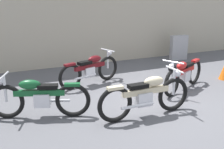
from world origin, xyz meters
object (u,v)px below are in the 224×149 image
(motorcycle_green, at_px, (39,97))
(motorcycle_red, at_px, (184,74))
(motorcycle_cream, at_px, (146,95))
(stone_marker, at_px, (179,48))
(helmet, at_px, (172,68))
(motorcycle_maroon, at_px, (90,69))

(motorcycle_green, distance_m, motorcycle_red, 3.74)
(motorcycle_red, height_order, motorcycle_cream, motorcycle_cream)
(stone_marker, xyz_separation_m, motorcycle_cream, (-3.77, -3.89, -0.01))
(helmet, height_order, motorcycle_green, motorcycle_green)
(motorcycle_green, bearing_deg, motorcycle_cream, 178.31)
(helmet, distance_m, motorcycle_red, 1.68)
(motorcycle_red, xyz_separation_m, motorcycle_maroon, (-2.05, 1.43, 0.01))
(motorcycle_green, bearing_deg, motorcycle_maroon, -115.70)
(stone_marker, height_order, motorcycle_green, stone_marker)
(motorcycle_green, bearing_deg, motorcycle_red, -156.61)
(stone_marker, xyz_separation_m, motorcycle_green, (-5.78, -3.06, -0.02))
(stone_marker, distance_m, motorcycle_cream, 5.42)
(stone_marker, bearing_deg, motorcycle_cream, -134.05)
(motorcycle_cream, height_order, motorcycle_maroon, motorcycle_cream)
(motorcycle_red, distance_m, motorcycle_cream, 1.99)
(helmet, bearing_deg, stone_marker, 47.51)
(motorcycle_cream, xyz_separation_m, motorcycle_maroon, (-0.32, 2.43, -0.02))
(stone_marker, xyz_separation_m, motorcycle_maroon, (-4.09, -1.46, -0.03))
(motorcycle_maroon, bearing_deg, stone_marker, 1.68)
(stone_marker, distance_m, motorcycle_red, 3.54)
(motorcycle_green, height_order, motorcycle_red, motorcycle_green)
(helmet, xyz_separation_m, motorcycle_red, (-0.74, -1.48, 0.29))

